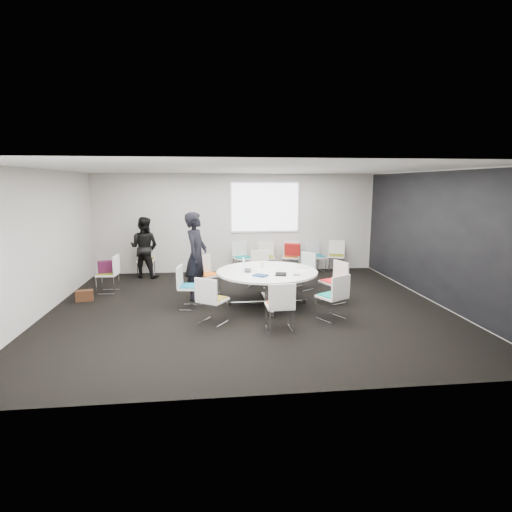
{
  "coord_description": "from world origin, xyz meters",
  "views": [
    {
      "loc": [
        -0.72,
        -7.9,
        2.52
      ],
      "look_at": [
        0.2,
        0.4,
        1.0
      ],
      "focal_mm": 28.0,
      "sensor_mm": 36.0,
      "label": 1
    }
  ],
  "objects": [
    {
      "name": "room_shell",
      "position": [
        0.09,
        0.0,
        1.4
      ],
      "size": [
        8.08,
        7.08,
        2.88
      ],
      "color": "black",
      "rests_on": "ground"
    },
    {
      "name": "conference_table",
      "position": [
        0.4,
        0.15,
        0.53
      ],
      "size": [
        2.1,
        2.1,
        0.73
      ],
      "color": "silver",
      "rests_on": "ground"
    },
    {
      "name": "projection_screen",
      "position": [
        0.8,
        3.46,
        1.85
      ],
      "size": [
        1.9,
        0.03,
        1.35
      ],
      "primitive_type": "cube",
      "color": "white",
      "rests_on": "room_shell"
    },
    {
      "name": "chair_ring_a",
      "position": [
        1.84,
        0.15,
        0.28
      ],
      "size": [
        0.59,
        0.6,
        0.88
      ],
      "rotation": [
        0.0,
        0.0,
        1.98
      ],
      "color": "silver",
      "rests_on": "ground"
    },
    {
      "name": "chair_ring_b",
      "position": [
        1.43,
        1.29,
        0.28
      ],
      "size": [
        0.63,
        0.63,
        0.88
      ],
      "rotation": [
        0.0,
        0.0,
        2.14
      ],
      "color": "silver",
      "rests_on": "ground"
    },
    {
      "name": "chair_ring_c",
      "position": [
        0.38,
        1.63,
        0.28
      ],
      "size": [
        0.6,
        0.59,
        0.88
      ],
      "rotation": [
        0.0,
        0.0,
        2.74
      ],
      "color": "silver",
      "rests_on": "ground"
    },
    {
      "name": "chair_ring_d",
      "position": [
        -0.85,
        1.1,
        0.28
      ],
      "size": [
        0.64,
        0.63,
        0.88
      ],
      "rotation": [
        0.0,
        0.0,
        3.78
      ],
      "color": "silver",
      "rests_on": "ground"
    },
    {
      "name": "chair_ring_e",
      "position": [
        -1.2,
        0.07,
        0.28
      ],
      "size": [
        0.51,
        0.52,
        0.88
      ],
      "rotation": [
        0.0,
        0.0,
        4.56
      ],
      "color": "silver",
      "rests_on": "ground"
    },
    {
      "name": "chair_ring_f",
      "position": [
        -0.74,
        -0.9,
        0.28
      ],
      "size": [
        0.63,
        0.63,
        0.88
      ],
      "rotation": [
        0.0,
        0.0,
        5.69
      ],
      "color": "silver",
      "rests_on": "ground"
    },
    {
      "name": "chair_ring_g",
      "position": [
        0.41,
        -1.38,
        0.28
      ],
      "size": [
        0.47,
        0.46,
        0.88
      ],
      "rotation": [
        0.0,
        0.0,
        6.31
      ],
      "color": "silver",
      "rests_on": "ground"
    },
    {
      "name": "chair_ring_h",
      "position": [
        1.49,
        -0.93,
        0.28
      ],
      "size": [
        0.62,
        0.62,
        0.88
      ],
      "rotation": [
        0.0,
        0.0,
        6.8
      ],
      "color": "silver",
      "rests_on": "ground"
    },
    {
      "name": "chair_back_a",
      "position": [
        0.12,
        3.16,
        0.28
      ],
      "size": [
        0.59,
        0.58,
        0.88
      ],
      "rotation": [
        0.0,
        0.0,
        3.51
      ],
      "color": "silver",
      "rests_on": "ground"
    },
    {
      "name": "chair_back_b",
      "position": [
        0.81,
        3.17,
        0.28
      ],
      "size": [
        0.49,
        0.47,
        0.88
      ],
      "rotation": [
        0.0,
        0.0,
        3.08
      ],
      "color": "silver",
      "rests_on": "ground"
    },
    {
      "name": "chair_back_c",
      "position": [
        1.51,
        3.16,
        0.28
      ],
      "size": [
        0.55,
        0.54,
        0.88
      ],
      "rotation": [
        0.0,
        0.0,
        2.9
      ],
      "color": "silver",
      "rests_on": "ground"
    },
    {
      "name": "chair_back_d",
      "position": [
        2.24,
        3.12,
        0.28
      ],
      "size": [
        0.58,
        0.57,
        0.88
      ],
      "rotation": [
        0.0,
        0.0,
        3.45
      ],
      "color": "silver",
      "rests_on": "ground"
    },
    {
      "name": "chair_back_e",
      "position": [
        2.86,
        3.16,
        0.28
      ],
      "size": [
        0.58,
        0.57,
        0.88
      ],
      "rotation": [
        0.0,
        0.0,
        2.81
      ],
      "color": "silver",
      "rests_on": "ground"
    },
    {
      "name": "chair_spare_left",
      "position": [
        -3.15,
        1.48,
        0.28
      ],
      "size": [
        0.47,
        0.48,
        0.88
      ],
      "rotation": [
        0.0,
        0.0,
        1.51
      ],
      "color": "silver",
      "rests_on": "ground"
    },
    {
      "name": "chair_person_back",
      "position": [
        -2.55,
        3.15,
        0.28
      ],
      "size": [
        0.47,
        0.45,
        0.88
      ],
      "rotation": [
        0.0,
        0.0,
        3.15
      ],
      "color": "silver",
      "rests_on": "ground"
    },
    {
      "name": "person_main",
      "position": [
        -1.08,
        0.76,
        0.96
      ],
      "size": [
        0.64,
        0.8,
        1.92
      ],
      "primitive_type": "imported",
      "rotation": [
        0.0,
        0.0,
        1.28
      ],
      "color": "black",
      "rests_on": "ground"
    },
    {
      "name": "person_back",
      "position": [
        -2.55,
        2.99,
        0.82
      ],
      "size": [
        0.95,
        0.83,
        1.65
      ],
      "primitive_type": "imported",
      "rotation": [
        0.0,
        0.0,
        2.84
      ],
      "color": "black",
      "rests_on": "ground"
    },
    {
      "name": "laptop",
      "position": [
        0.05,
        0.17,
        0.74
      ],
      "size": [
        0.26,
        0.37,
        0.03
      ],
      "primitive_type": "imported",
      "rotation": [
        0.0,
        0.0,
        1.45
      ],
      "color": "#333338",
      "rests_on": "conference_table"
    },
    {
      "name": "laptop_lid",
      "position": [
        -0.07,
        0.28,
        0.86
      ],
      "size": [
        0.02,
        0.3,
        0.22
      ],
      "primitive_type": "cube",
      "rotation": [
        0.0,
        0.0,
        1.58
      ],
      "color": "silver",
      "rests_on": "conference_table"
    },
    {
      "name": "notebook_black",
      "position": [
        0.63,
        -0.24,
        0.74
      ],
      "size": [
        0.28,
        0.34,
        0.02
      ],
      "primitive_type": "cube",
      "rotation": [
        0.0,
        0.0,
        -0.21
      ],
      "color": "black",
      "rests_on": "conference_table"
    },
    {
      "name": "tablet_folio",
      "position": [
        0.21,
        -0.32,
        0.74
      ],
      "size": [
        0.33,
        0.32,
        0.03
      ],
      "primitive_type": "cube",
      "rotation": [
        0.0,
        0.0,
        -0.65
      ],
      "color": "navy",
      "rests_on": "conference_table"
    },
    {
      "name": "papers_right",
      "position": [
        0.98,
        0.51,
        0.73
      ],
      "size": [
        0.36,
        0.36,
        0.0
      ],
      "primitive_type": "cube",
      "rotation": [
        0.0,
        0.0,
        0.81
      ],
      "color": "white",
      "rests_on": "conference_table"
    },
    {
      "name": "papers_front",
      "position": [
        1.07,
        0.08,
        0.73
      ],
      "size": [
        0.35,
        0.28,
        0.0
      ],
      "primitive_type": "cube",
      "rotation": [
        0.0,
        0.0,
        -0.27
      ],
      "color": "white",
      "rests_on": "conference_table"
    },
    {
      "name": "cup",
      "position": [
        0.35,
        0.57,
        0.78
      ],
      "size": [
        0.08,
        0.08,
        0.09
      ],
      "primitive_type": "cylinder",
      "color": "white",
      "rests_on": "conference_table"
    },
    {
      "name": "phone",
      "position": [
        0.93,
        -0.32,
        0.73
      ],
      "size": [
        0.16,
        0.12,
        0.01
      ],
      "primitive_type": "cube",
      "rotation": [
        0.0,
        0.0,
        -0.37
      ],
      "color": "black",
      "rests_on": "conference_table"
    },
    {
      "name": "maroon_bag",
      "position": [
        -3.16,
        1.49,
        0.62
      ],
      "size": [
        0.42,
        0.27,
        0.28
      ],
      "primitive_type": "cube",
      "rotation": [
        0.0,
        0.0,
        0.36
      ],
      "color": "#471331",
      "rests_on": "chair_spare_left"
    },
    {
      "name": "brown_bag",
      "position": [
        -3.51,
        0.83,
        0.12
      ],
      "size": [
        0.39,
        0.24,
        0.24
      ],
      "primitive_type": "cube",
      "rotation": [
        0.0,
        0.0,
        0.24
      ],
      "color": "#442615",
      "rests_on": "ground"
    },
    {
      "name": "red_jacket",
      "position": [
        1.5,
        2.93,
        0.7
      ],
      "size": [
        0.47,
        0.32,
        0.36
      ],
      "primitive_type": "cube",
      "rotation": [
        0.17,
        0.0,
        -0.4
      ],
      "color": "#A71614",
      "rests_on": "chair_back_c"
    }
  ]
}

